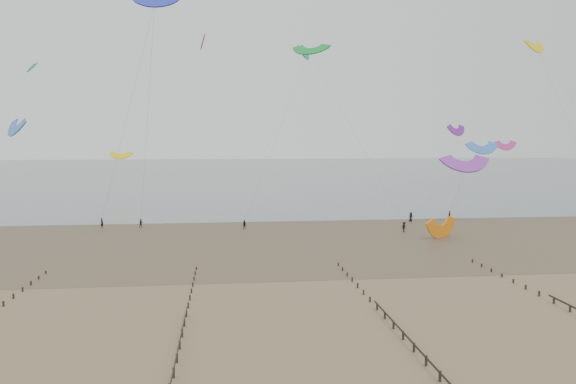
# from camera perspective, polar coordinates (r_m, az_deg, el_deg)

# --- Properties ---
(ground) EXTENTS (500.00, 500.00, 0.00)m
(ground) POSITION_cam_1_polar(r_m,az_deg,el_deg) (60.62, 3.68, -10.19)
(ground) COLOR brown
(ground) RESTS_ON ground
(sea_and_shore) EXTENTS (500.00, 665.00, 0.03)m
(sea_and_shore) POSITION_cam_1_polar(r_m,az_deg,el_deg) (93.47, -2.52, -4.51)
(sea_and_shore) COLOR #475654
(sea_and_shore) RESTS_ON ground
(groynes) EXTENTS (72.16, 50.16, 1.00)m
(groynes) POSITION_cam_1_polar(r_m,az_deg,el_deg) (43.99, 13.61, -15.96)
(groynes) COLOR black
(groynes) RESTS_ON ground
(kitesurfer_lead) EXTENTS (0.78, 0.76, 1.81)m
(kitesurfer_lead) POSITION_cam_1_polar(r_m,az_deg,el_deg) (107.24, -18.38, -3.00)
(kitesurfer_lead) COLOR black
(kitesurfer_lead) RESTS_ON ground
(kitesurfers) EXTENTS (130.46, 23.16, 1.82)m
(kitesurfers) POSITION_cam_1_polar(r_m,az_deg,el_deg) (111.38, 12.91, -2.57)
(kitesurfers) COLOR black
(kitesurfers) RESTS_ON ground
(grounded_kite) EXTENTS (8.54, 8.16, 3.71)m
(grounded_kite) POSITION_cam_1_polar(r_m,az_deg,el_deg) (95.70, 15.34, -4.48)
(grounded_kite) COLOR orange
(grounded_kite) RESTS_ON ground
(kites_airborne) EXTENTS (245.13, 100.03, 43.44)m
(kites_airborne) POSITION_cam_1_polar(r_m,az_deg,el_deg) (145.14, -5.76, 7.84)
(kites_airborne) COLOR #13947D
(kites_airborne) RESTS_ON ground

